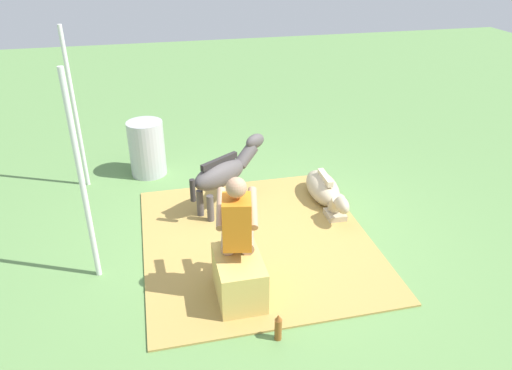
{
  "coord_description": "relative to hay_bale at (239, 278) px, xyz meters",
  "views": [
    {
      "loc": [
        -5.03,
        1.29,
        3.43
      ],
      "look_at": [
        0.25,
        0.07,
        0.55
      ],
      "focal_mm": 34.17,
      "sensor_mm": 36.0,
      "label": 1
    }
  ],
  "objects": [
    {
      "name": "water_barrel",
      "position": [
        3.17,
        0.81,
        0.18
      ],
      "size": [
        0.54,
        0.54,
        0.85
      ],
      "primitive_type": "cylinder",
      "color": "#B2B2B7",
      "rests_on": "ground"
    },
    {
      "name": "person_seated",
      "position": [
        0.16,
        -0.02,
        0.52
      ],
      "size": [
        0.7,
        0.5,
        1.38
      ],
      "color": "tan",
      "rests_on": "ground"
    },
    {
      "name": "tent_pole_right",
      "position": [
        2.99,
        1.73,
        0.91
      ],
      "size": [
        0.06,
        0.06,
        2.33
      ],
      "primitive_type": "cylinder",
      "color": "silver",
      "rests_on": "ground"
    },
    {
      "name": "pony_lying",
      "position": [
        1.68,
        -1.55,
        -0.06
      ],
      "size": [
        1.34,
        0.42,
        0.42
      ],
      "color": "tan",
      "rests_on": "ground"
    },
    {
      "name": "soda_bottle",
      "position": [
        -0.65,
        -0.24,
        -0.11
      ],
      "size": [
        0.07,
        0.07,
        0.29
      ],
      "color": "brown",
      "rests_on": "ground"
    },
    {
      "name": "pony_standing",
      "position": [
        1.82,
        -0.17,
        0.31
      ],
      "size": [
        0.91,
        1.18,
        0.92
      ],
      "color": "#4C4747",
      "rests_on": "ground"
    },
    {
      "name": "tent_pole_left",
      "position": [
        0.73,
        1.45,
        0.91
      ],
      "size": [
        0.06,
        0.06,
        2.33
      ],
      "primitive_type": "cylinder",
      "color": "silver",
      "rests_on": "ground"
    },
    {
      "name": "hay_patch",
      "position": [
        0.97,
        -0.41,
        -0.24
      ],
      "size": [
        3.05,
        2.74,
        0.02
      ],
      "primitive_type": "cube",
      "color": "#AD8C47",
      "rests_on": "ground"
    },
    {
      "name": "ground_plane",
      "position": [
        1.14,
        -0.57,
        -0.25
      ],
      "size": [
        24.0,
        24.0,
        0.0
      ],
      "primitive_type": "plane",
      "color": "#608C4C"
    },
    {
      "name": "hay_bale",
      "position": [
        0.0,
        0.0,
        0.0
      ],
      "size": [
        0.69,
        0.46,
        0.5
      ],
      "primitive_type": "cube",
      "color": "tan",
      "rests_on": "ground"
    }
  ]
}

